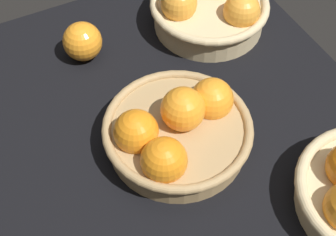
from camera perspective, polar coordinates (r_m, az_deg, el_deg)
market_tray at (r=79.98cm, az=0.48°, el=-3.82°), size 84.00×72.00×3.00cm
basket_far_left at (r=96.07cm, az=4.71°, el=12.97°), size 23.09×23.09×10.46cm
basket_center at (r=75.82cm, az=1.00°, el=-1.43°), size 23.91×23.91×10.52cm
loose_orange_front_gap at (r=90.81cm, az=-10.09°, el=8.92°), size 7.27×7.27×7.27cm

